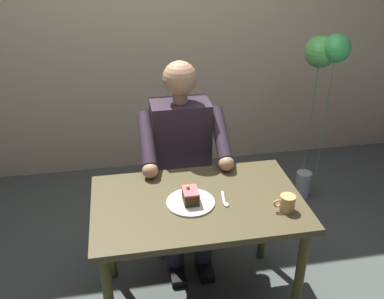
% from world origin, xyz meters
% --- Properties ---
extents(ground_plane, '(14.00, 14.00, 0.00)m').
position_xyz_m(ground_plane, '(0.00, 0.00, 0.00)').
color(ground_plane, '#464F4A').
extents(dining_table, '(1.09, 0.68, 0.71)m').
position_xyz_m(dining_table, '(0.00, 0.00, 0.62)').
color(dining_table, '#4A4127').
rests_on(dining_table, ground).
extents(chair, '(0.42, 0.42, 0.91)m').
position_xyz_m(chair, '(0.00, -0.66, 0.50)').
color(chair, '#4C4D1F').
rests_on(chair, ground).
extents(seated_person, '(0.53, 0.58, 1.28)m').
position_xyz_m(seated_person, '(0.00, -0.49, 0.67)').
color(seated_person, '#2F232F').
rests_on(seated_person, ground).
extents(dessert_plate, '(0.25, 0.25, 0.01)m').
position_xyz_m(dessert_plate, '(0.04, 0.01, 0.71)').
color(dessert_plate, silver).
rests_on(dessert_plate, dining_table).
extents(cake_slice, '(0.08, 0.11, 0.09)m').
position_xyz_m(cake_slice, '(0.04, 0.01, 0.75)').
color(cake_slice, '#332511').
rests_on(cake_slice, dessert_plate).
extents(coffee_cup, '(0.11, 0.08, 0.08)m').
position_xyz_m(coffee_cup, '(-0.42, 0.16, 0.75)').
color(coffee_cup, tan).
rests_on(coffee_cup, dining_table).
extents(dessert_spoon, '(0.03, 0.14, 0.01)m').
position_xyz_m(dessert_spoon, '(-0.14, 0.03, 0.71)').
color(dessert_spoon, silver).
rests_on(dessert_spoon, dining_table).
extents(balloon_display, '(0.28, 0.29, 1.32)m').
position_xyz_m(balloon_display, '(-1.08, -0.91, 1.04)').
color(balloon_display, '#B2C1C6').
rests_on(balloon_display, ground).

